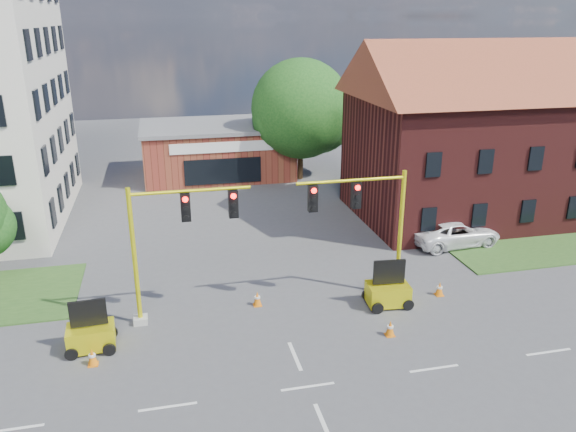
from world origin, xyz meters
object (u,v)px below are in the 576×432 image
object	(u,v)px
trailer_west	(91,334)
pickup_white	(455,233)
trailer_east	(388,292)
signal_mast_west	(173,237)
signal_mast_east	(368,221)

from	to	relation	value
trailer_west	pickup_white	bearing A→B (deg)	15.53
trailer_west	trailer_east	size ratio (longest dim) A/B	0.96
signal_mast_west	pickup_white	distance (m)	17.31
trailer_east	pickup_white	bearing A→B (deg)	46.98
signal_mast_west	pickup_white	size ratio (longest dim) A/B	1.16
signal_mast_west	trailer_east	world-z (taller)	signal_mast_west
trailer_east	pickup_white	size ratio (longest dim) A/B	0.41
signal_mast_east	pickup_white	distance (m)	9.64
trailer_west	pickup_white	xyz separation A→B (m)	(19.74, 6.76, 0.09)
signal_mast_west	trailer_west	world-z (taller)	signal_mast_west
trailer_west	pickup_white	size ratio (longest dim) A/B	0.39
signal_mast_east	pickup_white	bearing A→B (deg)	34.33
trailer_west	trailer_east	world-z (taller)	trailer_east
signal_mast_east	trailer_east	size ratio (longest dim) A/B	2.86
signal_mast_west	trailer_west	xyz separation A→B (m)	(-3.52, -1.63, -3.27)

